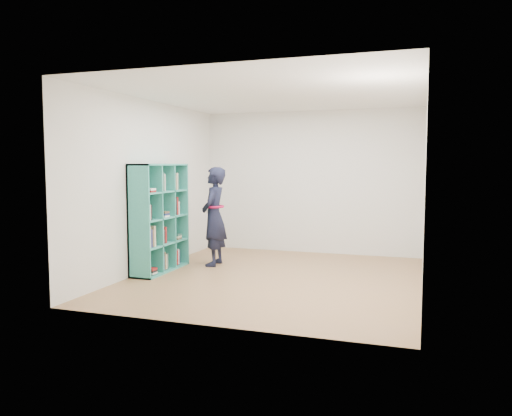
% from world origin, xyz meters
% --- Properties ---
extents(floor, '(4.50, 4.50, 0.00)m').
position_xyz_m(floor, '(0.00, 0.00, 0.00)').
color(floor, '#9B7446').
rests_on(floor, ground).
extents(ceiling, '(4.50, 4.50, 0.00)m').
position_xyz_m(ceiling, '(0.00, 0.00, 2.60)').
color(ceiling, white).
rests_on(ceiling, wall_back).
extents(wall_left, '(0.02, 4.50, 2.60)m').
position_xyz_m(wall_left, '(-2.00, 0.00, 1.30)').
color(wall_left, silver).
rests_on(wall_left, floor).
extents(wall_right, '(0.02, 4.50, 2.60)m').
position_xyz_m(wall_right, '(2.00, 0.00, 1.30)').
color(wall_right, silver).
rests_on(wall_right, floor).
extents(wall_back, '(4.00, 0.02, 2.60)m').
position_xyz_m(wall_back, '(0.00, 2.25, 1.30)').
color(wall_back, silver).
rests_on(wall_back, floor).
extents(wall_front, '(4.00, 0.02, 2.60)m').
position_xyz_m(wall_front, '(0.00, -2.25, 1.30)').
color(wall_front, silver).
rests_on(wall_front, floor).
extents(bookshelf, '(0.36, 1.23, 1.64)m').
position_xyz_m(bookshelf, '(-1.84, -0.09, 0.79)').
color(bookshelf, teal).
rests_on(bookshelf, floor).
extents(person, '(0.44, 0.62, 1.59)m').
position_xyz_m(person, '(-1.20, 0.58, 0.80)').
color(person, black).
rests_on(person, floor).
extents(smartphone, '(0.03, 0.11, 0.14)m').
position_xyz_m(smartphone, '(-1.35, 0.64, 0.90)').
color(smartphone, silver).
rests_on(smartphone, person).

